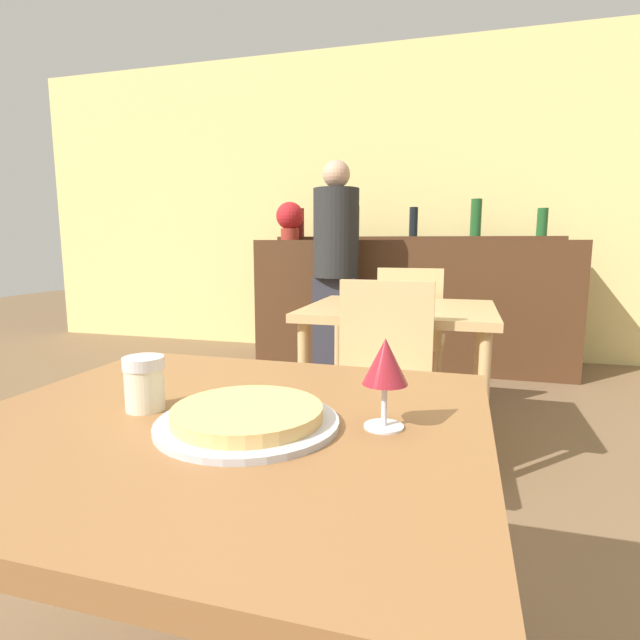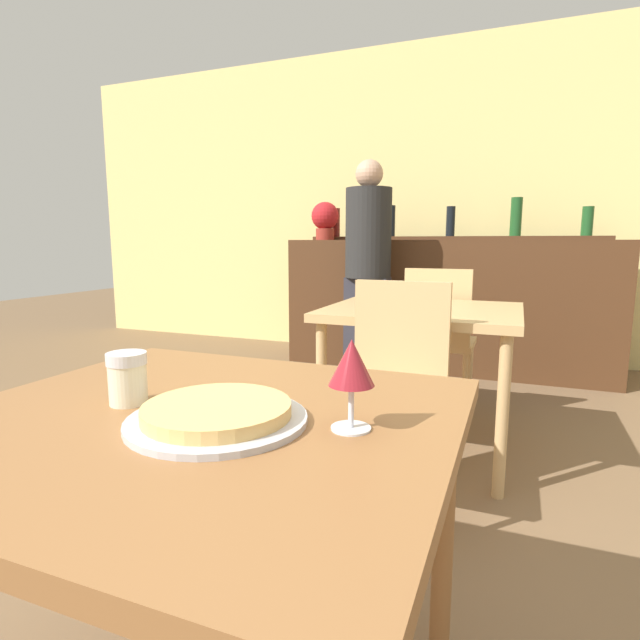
% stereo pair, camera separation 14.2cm
% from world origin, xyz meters
% --- Properties ---
extents(wall_back, '(8.00, 0.05, 2.80)m').
position_xyz_m(wall_back, '(0.00, 3.95, 1.40)').
color(wall_back, '#EAD684').
rests_on(wall_back, ground_plane).
extents(dining_table_near, '(0.96, 0.88, 0.73)m').
position_xyz_m(dining_table_near, '(0.00, 0.00, 0.65)').
color(dining_table_near, brown).
rests_on(dining_table_near, ground_plane).
extents(dining_table_far, '(0.91, 0.81, 0.73)m').
position_xyz_m(dining_table_far, '(0.13, 1.67, 0.64)').
color(dining_table_far, tan).
rests_on(dining_table_far, ground_plane).
extents(bar_counter, '(2.60, 0.56, 1.06)m').
position_xyz_m(bar_counter, '(0.00, 3.45, 0.53)').
color(bar_counter, '#4C2D19').
rests_on(bar_counter, ground_plane).
extents(bar_back_shelf, '(2.39, 0.24, 0.33)m').
position_xyz_m(bar_back_shelf, '(0.03, 3.59, 1.13)').
color(bar_back_shelf, '#4C2D19').
rests_on(bar_back_shelf, bar_counter).
extents(chair_far_side_front, '(0.40, 0.40, 0.90)m').
position_xyz_m(chair_far_side_front, '(0.13, 1.09, 0.52)').
color(chair_far_side_front, tan).
rests_on(chair_far_side_front, ground_plane).
extents(chair_far_side_back, '(0.40, 0.40, 0.90)m').
position_xyz_m(chair_far_side_back, '(0.13, 2.24, 0.52)').
color(chair_far_side_back, tan).
rests_on(chair_far_side_back, ground_plane).
extents(pizza_tray, '(0.32, 0.32, 0.04)m').
position_xyz_m(pizza_tray, '(0.06, -0.03, 0.75)').
color(pizza_tray, '#B7B7BC').
rests_on(pizza_tray, dining_table_near).
extents(cheese_shaker, '(0.08, 0.08, 0.10)m').
position_xyz_m(cheese_shaker, '(-0.16, 0.00, 0.79)').
color(cheese_shaker, beige).
rests_on(cheese_shaker, dining_table_near).
extents(person_standing, '(0.34, 0.34, 1.64)m').
position_xyz_m(person_standing, '(-0.50, 2.87, 0.89)').
color(person_standing, '#2D2D38').
rests_on(person_standing, ground_plane).
extents(wine_glass, '(0.08, 0.08, 0.16)m').
position_xyz_m(wine_glass, '(0.30, 0.03, 0.85)').
color(wine_glass, silver).
rests_on(wine_glass, dining_table_near).
extents(potted_plant, '(0.24, 0.24, 0.33)m').
position_xyz_m(potted_plant, '(-1.05, 3.40, 1.25)').
color(potted_plant, maroon).
rests_on(potted_plant, bar_counter).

